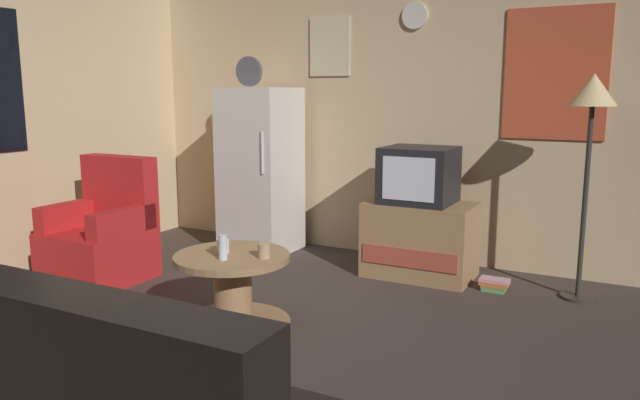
{
  "coord_description": "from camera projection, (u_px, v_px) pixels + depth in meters",
  "views": [
    {
      "loc": [
        1.94,
        -2.67,
        1.48
      ],
      "look_at": [
        0.05,
        0.9,
        0.75
      ],
      "focal_mm": 34.4,
      "sensor_mm": 36.0,
      "label": 1
    }
  ],
  "objects": [
    {
      "name": "ground_plane",
      "position": [
        238.0,
        354.0,
        3.48
      ],
      "size": [
        12.0,
        12.0,
        0.0
      ],
      "primitive_type": "plane",
      "color": "#3D332D"
    },
    {
      "name": "wall_with_art",
      "position": [
        399.0,
        99.0,
        5.36
      ],
      "size": [
        5.2,
        0.12,
        2.79
      ],
      "color": "#D1B284",
      "rests_on": "ground_plane"
    },
    {
      "name": "fridge",
      "position": [
        261.0,
        170.0,
        5.61
      ],
      "size": [
        0.6,
        0.62,
        1.77
      ],
      "color": "silver",
      "rests_on": "ground_plane"
    },
    {
      "name": "tv_stand",
      "position": [
        420.0,
        240.0,
        4.89
      ],
      "size": [
        0.84,
        0.53,
        0.6
      ],
      "color": "#9E754C",
      "rests_on": "ground_plane"
    },
    {
      "name": "crt_tv",
      "position": [
        419.0,
        175.0,
        4.81
      ],
      "size": [
        0.54,
        0.51,
        0.44
      ],
      "color": "black",
      "rests_on": "tv_stand"
    },
    {
      "name": "standing_lamp",
      "position": [
        592.0,
        108.0,
        4.17
      ],
      "size": [
        0.32,
        0.32,
        1.59
      ],
      "color": "#332D28",
      "rests_on": "ground_plane"
    },
    {
      "name": "coffee_table",
      "position": [
        233.0,
        291.0,
        3.83
      ],
      "size": [
        0.72,
        0.72,
        0.48
      ],
      "color": "#9E754C",
      "rests_on": "ground_plane"
    },
    {
      "name": "wine_glass",
      "position": [
        223.0,
        247.0,
        3.66
      ],
      "size": [
        0.05,
        0.05,
        0.15
      ],
      "primitive_type": "cylinder",
      "color": "silver",
      "rests_on": "coffee_table"
    },
    {
      "name": "mug_ceramic_white",
      "position": [
        223.0,
        246.0,
        3.81
      ],
      "size": [
        0.08,
        0.08,
        0.09
      ],
      "primitive_type": "cylinder",
      "color": "silver",
      "rests_on": "coffee_table"
    },
    {
      "name": "mug_ceramic_tan",
      "position": [
        264.0,
        251.0,
        3.7
      ],
      "size": [
        0.08,
        0.08,
        0.09
      ],
      "primitive_type": "cylinder",
      "color": "tan",
      "rests_on": "coffee_table"
    },
    {
      "name": "armchair",
      "position": [
        103.0,
        237.0,
        4.82
      ],
      "size": [
        0.68,
        0.68,
        0.96
      ],
      "color": "red",
      "rests_on": "ground_plane"
    },
    {
      "name": "book_stack",
      "position": [
        494.0,
        284.0,
        4.58
      ],
      "size": [
        0.21,
        0.15,
        0.09
      ],
      "color": "#51A460",
      "rests_on": "ground_plane"
    }
  ]
}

